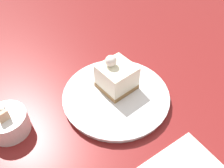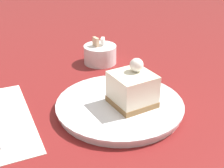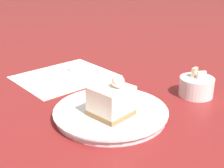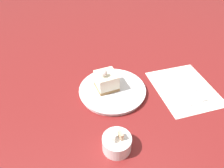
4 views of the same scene
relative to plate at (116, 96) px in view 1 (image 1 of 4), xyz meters
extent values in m
plane|color=maroon|center=(-0.03, -0.01, -0.01)|extent=(4.00, 4.00, 0.00)
cylinder|color=white|center=(0.00, 0.00, 0.00)|extent=(0.23, 0.23, 0.02)
cylinder|color=white|center=(0.00, 0.00, 0.00)|extent=(0.24, 0.24, 0.00)
cube|color=#9E7547|center=(0.02, -0.01, 0.01)|extent=(0.09, 0.09, 0.01)
cube|color=white|center=(0.02, -0.01, 0.04)|extent=(0.09, 0.09, 0.05)
sphere|color=white|center=(0.03, 0.00, 0.08)|extent=(0.03, 0.03, 0.03)
cylinder|color=white|center=(0.02, 0.23, 0.01)|extent=(0.08, 0.08, 0.05)
cube|color=#D8B28C|center=(0.01, 0.23, 0.05)|extent=(0.01, 0.02, 0.02)
cube|color=white|center=(0.03, 0.23, 0.04)|extent=(0.02, 0.02, 0.02)
camera|label=1|loc=(-0.33, 0.17, 0.42)|focal=40.00mm
camera|label=2|loc=(-0.16, -0.48, 0.30)|focal=50.00mm
camera|label=3|loc=(0.48, -0.31, 0.30)|focal=50.00mm
camera|label=4|loc=(0.09, 0.57, 0.53)|focal=35.00mm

